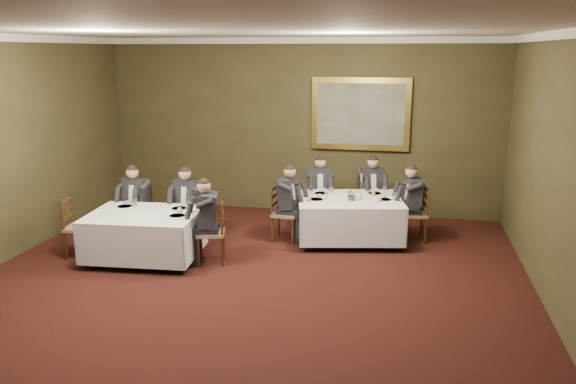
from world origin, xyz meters
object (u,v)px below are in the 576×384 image
at_px(diner_main_endright, 414,213).
at_px(painting, 361,114).
at_px(diner_main_backleft, 320,199).
at_px(chair_sec_backright, 190,227).
at_px(diner_main_endleft, 285,212).
at_px(diner_sec_backright, 189,214).
at_px(diner_main_backright, 370,199).
at_px(chair_main_backleft, 319,210).
at_px(chair_main_backright, 370,210).
at_px(chair_main_endright, 414,225).
at_px(table_main, 349,216).
at_px(table_second, 145,232).
at_px(diner_sec_endright, 211,231).
at_px(chair_sec_endleft, 81,239).
at_px(diner_sec_backleft, 138,212).
at_px(centerpiece, 352,194).
at_px(chair_sec_backleft, 139,225).
at_px(chair_sec_endright, 212,245).
at_px(candlestick, 361,190).
at_px(chair_main_endleft, 285,225).

relative_size(diner_main_endright, painting, 0.70).
relative_size(diner_main_backleft, chair_sec_backright, 1.35).
distance_m(diner_main_endleft, diner_sec_backright, 1.67).
bearing_deg(diner_sec_backright, diner_main_backright, -143.12).
distance_m(diner_main_backright, diner_main_endleft, 1.84).
xyz_separation_m(chair_main_backleft, chair_main_backright, (0.94, 0.19, 0.00)).
relative_size(diner_main_backleft, diner_main_endleft, 1.00).
bearing_deg(chair_sec_backright, chair_main_endright, -159.02).
distance_m(table_main, table_second, 3.47).
relative_size(diner_sec_endright, chair_sec_endleft, 1.35).
distance_m(diner_sec_backright, painting, 3.89).
height_order(diner_sec_backleft, centerpiece, diner_sec_backleft).
relative_size(chair_sec_endleft, painting, 0.52).
xyz_separation_m(table_main, table_second, (-3.09, -1.59, -0.00)).
relative_size(diner_main_backleft, diner_sec_endright, 1.00).
distance_m(chair_main_endright, diner_sec_backright, 3.92).
bearing_deg(chair_sec_backleft, diner_sec_backright, -168.24).
height_order(diner_main_endleft, chair_sec_endright, diner_main_endleft).
bearing_deg(table_main, diner_sec_backleft, -168.15).
relative_size(chair_main_backleft, diner_sec_endright, 0.74).
bearing_deg(diner_main_endleft, chair_sec_endleft, -61.53).
height_order(diner_main_endright, candlestick, diner_main_endright).
distance_m(chair_sec_backleft, chair_sec_backright, 0.92).
relative_size(diner_main_backright, diner_main_endleft, 1.00).
bearing_deg(table_main, chair_main_endright, 11.57).
height_order(chair_sec_backright, chair_sec_endright, same).
bearing_deg(candlestick, table_second, -154.22).
bearing_deg(diner_sec_endright, chair_main_backleft, -45.55).
distance_m(chair_sec_endleft, candlestick, 4.71).
relative_size(diner_main_backleft, diner_main_endright, 1.00).
relative_size(table_second, diner_sec_backleft, 1.36).
bearing_deg(diner_sec_endright, table_main, -68.35).
height_order(chair_sec_backleft, diner_sec_backright, diner_sec_backright).
distance_m(diner_main_backleft, diner_main_backright, 0.96).
distance_m(diner_main_backleft, chair_sec_backright, 2.52).
height_order(chair_sec_backleft, diner_sec_endright, diner_sec_endright).
bearing_deg(diner_sec_endright, chair_main_endleft, -50.37).
bearing_deg(table_main, table_second, -152.76).
height_order(table_second, diner_sec_endright, diner_sec_endright).
height_order(diner_main_backleft, diner_main_backright, same).
distance_m(table_main, diner_main_backleft, 1.03).
relative_size(diner_sec_backleft, chair_sec_endleft, 1.35).
bearing_deg(diner_main_endright, painting, 28.24).
relative_size(chair_main_backleft, diner_main_endright, 0.74).
distance_m(diner_main_backright, diner_sec_endright, 3.39).
bearing_deg(painting, chair_main_backright, -66.83).
relative_size(chair_main_backleft, chair_sec_backright, 1.00).
relative_size(table_second, diner_main_backright, 1.36).
relative_size(chair_main_backleft, chair_main_backright, 1.00).
bearing_deg(chair_sec_endright, chair_sec_backright, 25.09).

